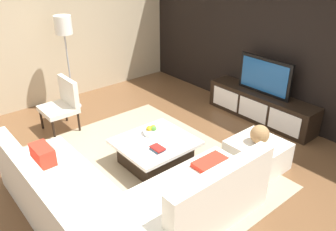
{
  "coord_description": "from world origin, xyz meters",
  "views": [
    {
      "loc": [
        3.14,
        -2.39,
        2.83
      ],
      "look_at": [
        -0.29,
        0.49,
        0.57
      ],
      "focal_mm": 36.64,
      "sensor_mm": 36.0,
      "label": 1
    }
  ],
  "objects": [
    {
      "name": "decorative_ball",
      "position": [
        0.88,
        1.13,
        0.53
      ],
      "size": [
        0.26,
        0.26,
        0.26
      ],
      "primitive_type": "sphere",
      "color": "#997247",
      "rests_on": "ottoman"
    },
    {
      "name": "sectional_couch",
      "position": [
        0.52,
        -0.89,
        0.28
      ],
      "size": [
        2.45,
        2.33,
        0.8
      ],
      "color": "silver",
      "rests_on": "ground"
    },
    {
      "name": "ottoman",
      "position": [
        0.88,
        1.13,
        0.2
      ],
      "size": [
        0.7,
        0.7,
        0.4
      ],
      "primitive_type": "cube",
      "color": "silver",
      "rests_on": "ground"
    },
    {
      "name": "ground_plane",
      "position": [
        0.0,
        0.0,
        0.0
      ],
      "size": [
        14.0,
        14.0,
        0.0
      ],
      "primitive_type": "plane",
      "color": "brown"
    },
    {
      "name": "floor_lamp",
      "position": [
        -2.62,
        0.07,
        1.45
      ],
      "size": [
        0.3,
        0.3,
        1.73
      ],
      "color": "#A5A5AA",
      "rests_on": "ground"
    },
    {
      "name": "television",
      "position": [
        0.0,
        2.4,
        0.81
      ],
      "size": [
        1.01,
        0.06,
        0.63
      ],
      "color": "black",
      "rests_on": "media_console"
    },
    {
      "name": "book_stack",
      "position": [
        0.11,
        -0.02,
        0.41
      ],
      "size": [
        0.19,
        0.15,
        0.05
      ],
      "color": "#2D516B",
      "rests_on": "coffee_table"
    },
    {
      "name": "feature_wall_back",
      "position": [
        0.0,
        2.7,
        1.4
      ],
      "size": [
        6.4,
        0.12,
        2.8
      ],
      "primitive_type": "cube",
      "color": "black",
      "rests_on": "ground"
    },
    {
      "name": "coffee_table",
      "position": [
        -0.1,
        0.1,
        0.2
      ],
      "size": [
        0.93,
        1.02,
        0.38
      ],
      "color": "black",
      "rests_on": "ground"
    },
    {
      "name": "media_console",
      "position": [
        0.0,
        2.4,
        0.25
      ],
      "size": [
        2.03,
        0.47,
        0.5
      ],
      "color": "black",
      "rests_on": "ground"
    },
    {
      "name": "area_rug",
      "position": [
        -0.1,
        0.0,
        0.01
      ],
      "size": [
        3.33,
        2.46,
        0.01
      ],
      "primitive_type": "cube",
      "color": "tan",
      "rests_on": "ground"
    },
    {
      "name": "fruit_bowl",
      "position": [
        -0.28,
        0.2,
        0.43
      ],
      "size": [
        0.28,
        0.28,
        0.13
      ],
      "color": "silver",
      "rests_on": "coffee_table"
    },
    {
      "name": "side_wall_left",
      "position": [
        -3.2,
        0.2,
        1.4
      ],
      "size": [
        0.12,
        5.2,
        2.8
      ],
      "primitive_type": "cube",
      "color": "#C6B28E",
      "rests_on": "ground"
    },
    {
      "name": "accent_chair_near",
      "position": [
        -1.92,
        -0.41,
        0.49
      ],
      "size": [
        0.57,
        0.52,
        0.87
      ],
      "rotation": [
        0.0,
        0.0,
        -0.17
      ],
      "color": "black",
      "rests_on": "ground"
    }
  ]
}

